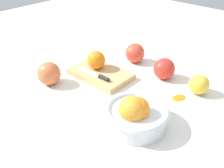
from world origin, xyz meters
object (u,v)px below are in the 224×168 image
object	(u,v)px
knife	(97,75)
apple_front_left_2	(164,69)
apple_front_right	(135,53)
apple_back_right	(49,73)
apple_front_left	(199,84)
cutting_board	(100,74)
orange_on_board	(96,60)
bowl	(136,114)

from	to	relation	value
knife	apple_front_left_2	bearing A→B (deg)	-131.28
apple_front_right	apple_back_right	bearing A→B (deg)	71.41
apple_front_left	apple_front_right	world-z (taller)	apple_front_right
knife	apple_front_left_2	xyz separation A→B (m)	(-0.16, -0.18, 0.01)
cutting_board	apple_back_right	distance (m)	0.19
knife	apple_back_right	size ratio (longest dim) A/B	1.88
apple_front_left	apple_front_left_2	distance (m)	0.14
orange_on_board	apple_front_left_2	distance (m)	0.25
knife	apple_back_right	bearing A→B (deg)	47.00
bowl	orange_on_board	distance (m)	0.33
cutting_board	apple_back_right	world-z (taller)	apple_back_right
bowl	cutting_board	size ratio (longest dim) A/B	0.80
bowl	apple_front_right	size ratio (longest dim) A/B	2.28
bowl	apple_front_left	size ratio (longest dim) A/B	2.67
cutting_board	orange_on_board	bearing A→B (deg)	-16.85
knife	apple_front_right	bearing A→B (deg)	-89.77
cutting_board	apple_front_left_2	distance (m)	0.24
apple_front_left	apple_front_left_2	xyz separation A→B (m)	(0.14, -0.01, 0.01)
apple_front_right	bowl	bearing A→B (deg)	128.59
bowl	apple_front_left_2	size ratio (longest dim) A/B	2.31
orange_on_board	apple_back_right	distance (m)	0.18
apple_front_left_2	apple_back_right	world-z (taller)	apple_back_right
apple_front_left	knife	bearing A→B (deg)	30.32
bowl	knife	distance (m)	0.27
bowl	orange_on_board	size ratio (longest dim) A/B	2.66
bowl	knife	xyz separation A→B (m)	(0.25, -0.10, -0.01)
bowl	apple_back_right	world-z (taller)	bowl
orange_on_board	apple_front_left	xyz separation A→B (m)	(-0.35, -0.13, -0.02)
orange_on_board	apple_back_right	xyz separation A→B (m)	(0.07, 0.17, -0.02)
bowl	apple_front_left_2	distance (m)	0.30
orange_on_board	apple_front_right	xyz separation A→B (m)	(-0.05, -0.18, -0.02)
cutting_board	apple_front_right	bearing A→B (deg)	-95.80
orange_on_board	apple_back_right	bearing A→B (deg)	67.55
cutting_board	apple_back_right	size ratio (longest dim) A/B	2.75
orange_on_board	apple_front_left	distance (m)	0.38
bowl	apple_back_right	xyz separation A→B (m)	(0.37, 0.03, -0.00)
knife	apple_front_right	xyz separation A→B (m)	(0.00, -0.22, 0.01)
apple_front_left	apple_front_right	distance (m)	0.31
apple_front_left_2	bowl	bearing A→B (deg)	107.63
bowl	cutting_board	xyz separation A→B (m)	(0.27, -0.13, -0.03)
bowl	apple_back_right	bearing A→B (deg)	3.97
apple_front_left_2	apple_front_right	xyz separation A→B (m)	(0.16, -0.03, 0.00)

